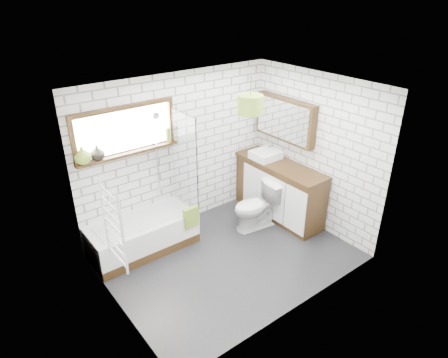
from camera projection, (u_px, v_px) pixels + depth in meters
floor at (229, 257)px, 5.91m from camera, size 3.40×2.60×0.01m
ceiling at (230, 89)px, 4.79m from camera, size 3.40×2.60×0.01m
wall_back at (178, 152)px, 6.27m from camera, size 3.40×0.01×2.50m
wall_front at (302, 224)px, 4.42m from camera, size 3.40×0.01×2.50m
wall_left at (109, 224)px, 4.42m from camera, size 0.01×2.60×2.50m
wall_right at (315, 152)px, 6.28m from camera, size 0.01×2.60×2.50m
window at (126, 131)px, 5.53m from camera, size 1.52×0.16×0.68m
towel_radiator at (113, 227)px, 4.47m from camera, size 0.06×0.52×1.00m
mirror_cabinet at (285, 119)px, 6.48m from camera, size 0.16×1.20×0.70m
shower_riser at (157, 153)px, 5.98m from camera, size 0.02×0.02×1.30m
bathtub at (143, 235)px, 5.98m from camera, size 1.58×0.70×0.51m
shower_screen at (184, 161)px, 5.95m from camera, size 0.02×0.72×1.50m
towel_green at (191, 217)px, 5.97m from camera, size 0.24×0.07×0.33m
towel_beige at (191, 217)px, 5.97m from camera, size 0.18×0.04×0.23m
vanity at (279, 190)px, 6.78m from camera, size 0.55×1.70×0.97m
basin at (266, 155)px, 6.72m from camera, size 0.45×0.40×0.13m
tap at (273, 149)px, 6.78m from camera, size 0.03×0.03×0.15m
toilet at (256, 206)px, 6.46m from camera, size 0.55×0.82×0.78m
vase_olive at (83, 156)px, 5.25m from camera, size 0.25×0.25×0.24m
vase_dark at (97, 154)px, 5.36m from camera, size 0.25×0.25×0.20m
bottle at (168, 136)px, 5.96m from camera, size 0.08×0.08×0.21m
pendant at (250, 105)px, 5.64m from camera, size 0.37×0.37×0.27m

